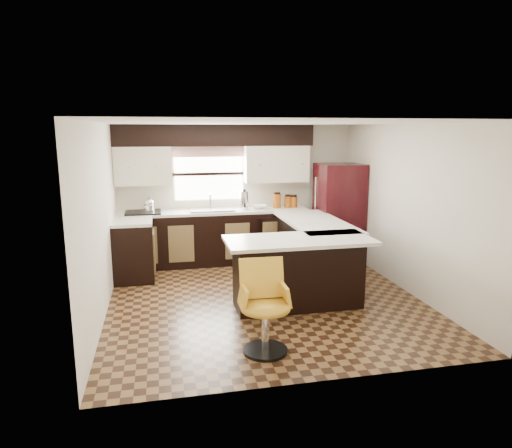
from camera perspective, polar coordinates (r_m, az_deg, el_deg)
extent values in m
plane|color=#49301A|center=(6.45, 1.02, -9.29)|extent=(4.40, 4.40, 0.00)
plane|color=silver|center=(6.03, 1.10, 12.56)|extent=(4.40, 4.40, 0.00)
plane|color=beige|center=(8.26, -2.40, 3.94)|extent=(4.40, 0.00, 4.40)
plane|color=beige|center=(4.06, 8.08, -4.19)|extent=(4.40, 0.00, 4.40)
plane|color=beige|center=(6.02, -18.83, 0.45)|extent=(0.00, 4.40, 4.40)
plane|color=beige|center=(6.90, 18.31, 1.85)|extent=(0.00, 4.40, 4.40)
cube|color=black|center=(8.04, -5.16, -1.75)|extent=(3.30, 0.60, 0.90)
cube|color=black|center=(7.37, -15.03, -3.34)|extent=(0.60, 0.70, 0.90)
cube|color=silver|center=(7.94, -5.22, 1.57)|extent=(3.30, 0.60, 0.04)
cube|color=silver|center=(7.26, -15.23, 0.26)|extent=(0.60, 0.70, 0.04)
cube|color=black|center=(7.95, -5.14, 10.98)|extent=(3.40, 0.35, 0.36)
cube|color=beige|center=(7.92, -13.93, 7.07)|extent=(0.94, 0.35, 0.64)
cube|color=beige|center=(8.17, 2.53, 7.52)|extent=(1.14, 0.35, 0.64)
cube|color=white|center=(8.13, -5.89, 6.25)|extent=(1.20, 0.02, 0.90)
cube|color=#D19B93|center=(8.06, -5.92, 8.98)|extent=(1.30, 0.06, 0.18)
cube|color=#B2B2B7|center=(7.91, -5.57, 1.80)|extent=(0.75, 0.45, 0.03)
cube|color=black|center=(7.95, 2.27, -2.02)|extent=(0.58, 0.03, 0.78)
cube|color=black|center=(7.87, -13.92, 1.44)|extent=(0.58, 0.50, 0.02)
cube|color=black|center=(7.12, 6.98, -3.54)|extent=(0.60, 1.95, 0.90)
cube|color=black|center=(6.07, 5.25, -6.17)|extent=(1.65, 0.60, 0.90)
cube|color=silver|center=(7.03, 7.46, 0.21)|extent=(0.84, 1.95, 0.04)
cube|color=silver|center=(5.86, 5.41, -2.04)|extent=(1.89, 0.84, 0.04)
cube|color=black|center=(8.17, 10.28, 1.32)|extent=(0.74, 0.71, 1.74)
cylinder|color=silver|center=(7.99, -1.49, 2.99)|extent=(0.15, 0.15, 0.32)
imported|color=white|center=(8.06, 0.38, 2.16)|extent=(0.27, 0.27, 0.07)
cylinder|color=#89420D|center=(8.14, 2.64, 2.89)|extent=(0.14, 0.14, 0.25)
cylinder|color=#89420D|center=(8.20, 3.99, 2.77)|extent=(0.13, 0.13, 0.20)
cylinder|color=#89420D|center=(8.23, 4.73, 2.77)|extent=(0.13, 0.13, 0.19)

